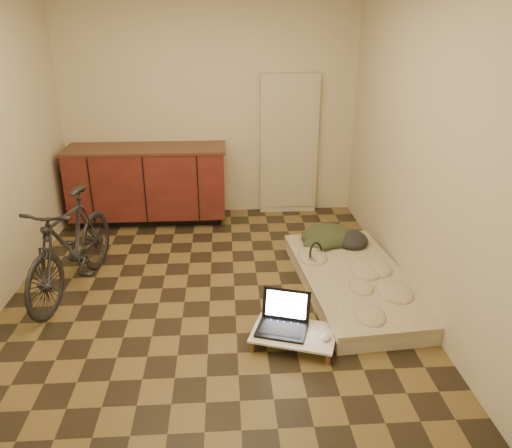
{
  "coord_description": "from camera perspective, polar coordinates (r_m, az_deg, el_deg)",
  "views": [
    {
      "loc": [
        0.16,
        -4.03,
        2.26
      ],
      "look_at": [
        0.43,
        0.15,
        0.55
      ],
      "focal_mm": 35.0,
      "sensor_mm": 36.0,
      "label": 1
    }
  ],
  "objects": [
    {
      "name": "room_shell",
      "position": [
        4.15,
        -5.87,
        8.68
      ],
      "size": [
        3.5,
        4.0,
        2.6
      ],
      "color": "brown",
      "rests_on": "ground"
    },
    {
      "name": "cabinets",
      "position": [
        6.08,
        -12.18,
        4.52
      ],
      "size": [
        1.84,
        0.62,
        0.91
      ],
      "color": "black",
      "rests_on": "ground"
    },
    {
      "name": "appliance_panel",
      "position": [
        6.19,
        3.77,
        8.97
      ],
      "size": [
        0.7,
        0.1,
        1.7
      ],
      "primitive_type": "cube",
      "color": "beige",
      "rests_on": "ground"
    },
    {
      "name": "bicycle",
      "position": [
        4.63,
        -20.48,
        -1.75
      ],
      "size": [
        0.76,
        1.59,
        0.99
      ],
      "primitive_type": "imported",
      "rotation": [
        0.0,
        0.0,
        -0.21
      ],
      "color": "black",
      "rests_on": "ground"
    },
    {
      "name": "futon",
      "position": [
        4.62,
        11.12,
        -6.43
      ],
      "size": [
        1.05,
        1.94,
        0.16
      ],
      "rotation": [
        0.0,
        0.0,
        0.09
      ],
      "color": "beige",
      "rests_on": "ground"
    },
    {
      "name": "clothing_pile",
      "position": [
        5.14,
        8.96,
        -0.77
      ],
      "size": [
        0.63,
        0.54,
        0.24
      ],
      "primitive_type": null,
      "rotation": [
        0.0,
        0.0,
        0.09
      ],
      "color": "#2E361F",
      "rests_on": "futon"
    },
    {
      "name": "headphones",
      "position": [
        4.74,
        6.86,
        -3.23
      ],
      "size": [
        0.31,
        0.32,
        0.16
      ],
      "primitive_type": null,
      "rotation": [
        0.0,
        0.0,
        0.84
      ],
      "color": "black",
      "rests_on": "futon"
    },
    {
      "name": "lap_desk",
      "position": [
        3.84,
        4.37,
        -12.38
      ],
      "size": [
        0.72,
        0.58,
        0.1
      ],
      "rotation": [
        0.0,
        0.0,
        -0.33
      ],
      "color": "brown",
      "rests_on": "ground"
    },
    {
      "name": "laptop",
      "position": [
        3.85,
        3.13,
        -11.05
      ],
      "size": [
        0.45,
        0.43,
        0.25
      ],
      "rotation": [
        0.0,
        0.0,
        -0.32
      ],
      "color": "black",
      "rests_on": "lap_desk"
    },
    {
      "name": "mouse",
      "position": [
        3.77,
        8.01,
        -12.62
      ],
      "size": [
        0.11,
        0.13,
        0.04
      ],
      "primitive_type": "ellipsoid",
      "rotation": [
        0.0,
        0.0,
        -0.38
      ],
      "color": "silver",
      "rests_on": "lap_desk"
    }
  ]
}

